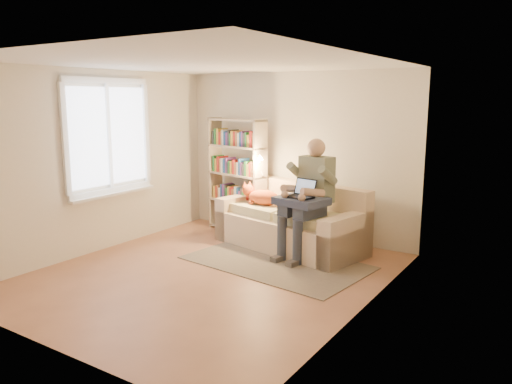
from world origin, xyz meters
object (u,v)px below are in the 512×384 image
Objects in this scene: sofa at (292,225)px; bookshelf at (237,170)px; person at (309,192)px; laptop at (306,193)px; cat at (259,196)px.

sofa is 1.41m from bookshelf.
sofa is at bearing 159.90° from person.
laptop is (0.44, -0.42, 0.59)m from sofa.
bookshelf is (-0.63, 0.32, 0.31)m from cat.
bookshelf reaches higher than sofa.
sofa is 5.95× the size of laptop.
sofa is 0.75m from person.
bookshelf is (-1.60, 0.54, 0.12)m from person.
person is 1.69m from bookshelf.
bookshelf is at bearing 168.35° from laptop.
cat is (-0.96, 0.23, -0.20)m from person.
bookshelf reaches higher than laptop.
sofa is 3.00× the size of cat.
person is 0.88× the size of bookshelf.
cat is at bearing -165.25° from sofa.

